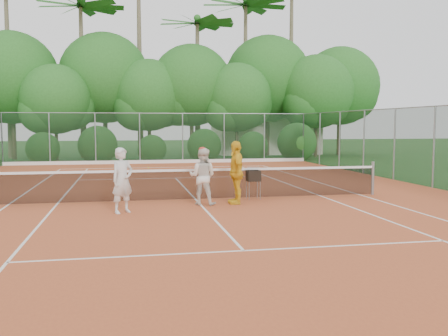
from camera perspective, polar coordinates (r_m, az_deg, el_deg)
The scene contains 14 objects.
ground at distance 15.52m, azimuth -3.24°, elevation -3.71°, with size 120.00×120.00×0.00m, color #204B1B.
clay_court at distance 15.52m, azimuth -3.24°, elevation -3.67°, with size 18.00×36.00×0.02m, color #B45129.
club_building at distance 40.75m, azimuth 4.68°, elevation 3.79°, with size 8.00×5.00×3.00m, color beige.
tennis_net at distance 15.45m, azimuth -3.25°, elevation -1.76°, with size 11.97×0.10×1.10m.
player_white at distance 13.35m, azimuth -11.53°, elevation -1.40°, with size 0.63×0.41×1.73m, color silver.
player_center_grp at distance 14.45m, azimuth -2.47°, elevation -0.95°, with size 0.98×0.88×1.68m.
player_yellow at distance 14.63m, azimuth 1.38°, elevation -0.50°, with size 1.08×0.45×1.85m, color yellow.
ball_hopper at distance 15.54m, azimuth 3.37°, elevation -0.96°, with size 0.39×0.39×0.90m.
stray_ball_a at distance 26.85m, azimuth -8.63°, elevation 0.04°, with size 0.07×0.07×0.07m, color #CEEB36.
stray_ball_b at distance 27.45m, azimuth -11.26°, elevation 0.11°, with size 0.07×0.07×0.07m, color #BDD631.
stray_ball_c at distance 25.26m, azimuth 1.20°, elevation -0.22°, with size 0.07×0.07×0.07m, color #C5D932.
court_markings at distance 15.52m, azimuth -3.24°, elevation -3.63°, with size 11.03×23.83×0.01m.
fence_back at distance 30.28m, azimuth -7.17°, elevation 3.39°, with size 18.07×0.07×3.00m.
tropical_treeline at distance 35.70m, azimuth -5.50°, elevation 9.42°, with size 32.10×8.49×15.03m.
Camera 1 is at (-2.10, -15.20, 2.35)m, focal length 40.00 mm.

